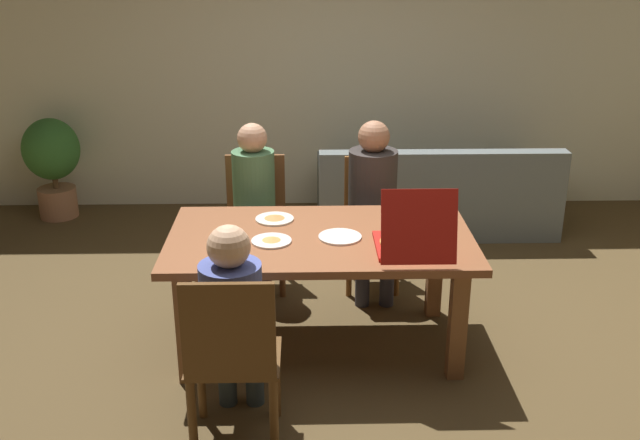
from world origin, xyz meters
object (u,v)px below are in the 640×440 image
object	(u,v)px
person_0	(233,312)
drinking_glass_1	(441,214)
chair_0	(232,358)
person_1	(373,194)
chair_2	(256,217)
person_2	(254,197)
drinking_glass_0	(221,253)
couch	(435,198)
plate_2	(271,240)
dining_table	(320,252)
plate_1	(275,218)
potted_plant	(52,159)
chair_1	(371,216)
pizza_box_0	(412,242)
plate_0	(340,237)

from	to	relation	value
person_0	drinking_glass_1	distance (m)	1.62
chair_0	person_1	world-z (taller)	person_1
drinking_glass_1	chair_2	bearing A→B (deg)	149.46
person_2	drinking_glass_0	bearing A→B (deg)	-94.88
couch	plate_2	bearing A→B (deg)	-122.84
couch	dining_table	bearing A→B (deg)	-117.94
dining_table	plate_1	xyz separation A→B (m)	(-0.28, 0.27, 0.12)
potted_plant	plate_2	bearing A→B (deg)	-49.65
couch	potted_plant	world-z (taller)	potted_plant
person_2	potted_plant	xyz separation A→B (m)	(-1.91, 1.55, -0.17)
drinking_glass_0	couch	bearing A→B (deg)	56.10
chair_2	drinking_glass_1	bearing A→B (deg)	-30.54
dining_table	plate_1	size ratio (longest dim) A/B	7.54
person_0	couch	bearing A→B (deg)	62.07
chair_1	plate_1	bearing A→B (deg)	-134.62
pizza_box_0	drinking_glass_1	world-z (taller)	pizza_box_0
potted_plant	person_2	bearing A→B (deg)	-39.07
dining_table	drinking_glass_0	distance (m)	0.70
person_1	potted_plant	size ratio (longest dim) A/B	1.34
chair_0	plate_2	world-z (taller)	chair_0
plate_2	drinking_glass_0	xyz separation A→B (m)	(-0.26, -0.31, 0.06)
plate_2	plate_0	bearing A→B (deg)	7.50
chair_2	person_1	bearing A→B (deg)	-8.97
chair_0	chair_2	xyz separation A→B (m)	(0.00, 1.92, -0.00)
person_0	potted_plant	world-z (taller)	person_0
potted_plant	pizza_box_0	bearing A→B (deg)	-42.01
person_1	chair_2	bearing A→B (deg)	171.03
person_0	couch	xyz separation A→B (m)	(1.50, 2.83, -0.41)
dining_table	person_1	size ratio (longest dim) A/B	1.47
chair_0	person_0	distance (m)	0.22
plate_1	couch	size ratio (longest dim) A/B	0.12
dining_table	plate_1	bearing A→B (deg)	136.89
chair_1	person_1	distance (m)	0.27
chair_0	pizza_box_0	world-z (taller)	pizza_box_0
dining_table	drinking_glass_0	bearing A→B (deg)	-143.85
chair_0	drinking_glass_1	world-z (taller)	chair_0
dining_table	drinking_glass_1	bearing A→B (deg)	15.98
person_0	pizza_box_0	distance (m)	1.14
plate_2	drinking_glass_0	world-z (taller)	drinking_glass_0
person_2	drinking_glass_1	world-z (taller)	person_2
dining_table	plate_2	world-z (taller)	plate_2
drinking_glass_1	couch	bearing A→B (deg)	80.67
person_0	drinking_glass_0	distance (m)	0.47
plate_1	potted_plant	size ratio (longest dim) A/B	0.26
chair_1	person_2	world-z (taller)	person_2
pizza_box_0	drinking_glass_1	size ratio (longest dim) A/B	4.92
dining_table	chair_1	world-z (taller)	chair_1
chair_0	plate_0	bearing A→B (deg)	59.30
chair_1	potted_plant	distance (m)	3.09
drinking_glass_1	couch	distance (m)	1.86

